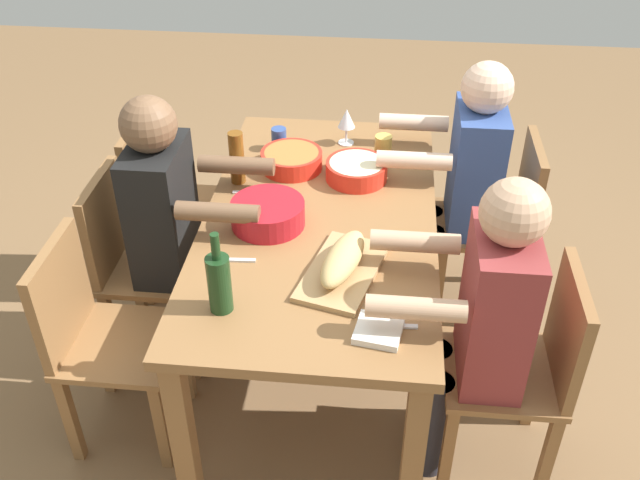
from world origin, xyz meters
TOP-DOWN VIEW (x-y plane):
  - ground_plane at (0.00, 0.00)m, footprint 8.00×8.00m
  - dining_table at (0.00, 0.00)m, footprint 1.63×0.88m
  - chair_far_left at (-0.45, 0.76)m, footprint 0.40×0.40m
  - chair_far_right at (0.45, 0.76)m, footprint 0.40×0.40m
  - chair_far_center at (0.00, 0.76)m, footprint 0.40×0.40m
  - diner_far_center at (-0.00, 0.58)m, footprint 0.41×0.53m
  - chair_near_left at (-0.45, -0.76)m, footprint 0.40×0.40m
  - diner_near_left at (-0.45, -0.58)m, footprint 0.41×0.53m
  - chair_near_right at (0.45, -0.76)m, footprint 0.40×0.40m
  - diner_near_right at (0.45, -0.58)m, footprint 0.41×0.53m
  - serving_bowl_salad at (-0.07, 0.19)m, footprint 0.28×0.28m
  - serving_bowl_fruit at (0.35, 0.16)m, footprint 0.26×0.26m
  - serving_bowl_pasta at (0.29, -0.12)m, footprint 0.25×0.25m
  - cutting_board at (-0.34, -0.11)m, footprint 0.44×0.32m
  - bread_loaf at (-0.34, -0.11)m, footprint 0.34×0.19m
  - wine_bottle at (-0.56, 0.26)m, footprint 0.08×0.08m
  - beer_bottle at (0.22, 0.36)m, footprint 0.06×0.06m
  - wine_glass at (0.60, -0.06)m, footprint 0.08×0.08m
  - fork_far_left at (-0.31, 0.28)m, footprint 0.03×0.17m
  - cup_far_right at (0.51, 0.23)m, footprint 0.07×0.07m
  - fork_far_center at (0.14, 0.28)m, footprint 0.04×0.17m
  - fork_near_left at (-0.59, -0.28)m, footprint 0.02×0.17m
  - cup_near_right at (0.48, -0.22)m, footprint 0.07×0.07m
  - napkin_stack at (-0.62, -0.24)m, footprint 0.16×0.16m

SIDE VIEW (x-z plane):
  - ground_plane at x=0.00m, z-range 0.00..0.00m
  - chair_far_left at x=-0.45m, z-range 0.06..0.91m
  - chair_far_right at x=0.45m, z-range 0.06..0.91m
  - chair_far_center at x=0.00m, z-range 0.06..0.91m
  - chair_near_left at x=-0.45m, z-range 0.06..0.91m
  - chair_near_right at x=0.45m, z-range 0.06..0.91m
  - dining_table at x=0.00m, z-range 0.28..1.02m
  - diner_far_center at x=0.00m, z-range 0.10..1.30m
  - diner_near_left at x=-0.45m, z-range 0.10..1.30m
  - diner_near_right at x=0.45m, z-range 0.10..1.30m
  - fork_far_left at x=-0.31m, z-range 0.74..0.75m
  - fork_far_center at x=0.14m, z-range 0.74..0.75m
  - fork_near_left at x=-0.59m, z-range 0.74..0.75m
  - cutting_board at x=-0.34m, z-range 0.74..0.76m
  - napkin_stack at x=-0.62m, z-range 0.74..0.76m
  - serving_bowl_fruit at x=0.35m, z-range 0.75..0.82m
  - serving_bowl_pasta at x=0.29m, z-range 0.75..0.82m
  - cup_far_right at x=0.51m, z-range 0.74..0.84m
  - cup_near_right at x=0.48m, z-range 0.74..0.84m
  - serving_bowl_salad at x=-0.07m, z-range 0.75..0.84m
  - bread_loaf at x=-0.34m, z-range 0.76..0.85m
  - wine_bottle at x=-0.56m, z-range 0.70..0.99m
  - beer_bottle at x=0.22m, z-range 0.74..0.96m
  - wine_glass at x=0.60m, z-range 0.77..0.94m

